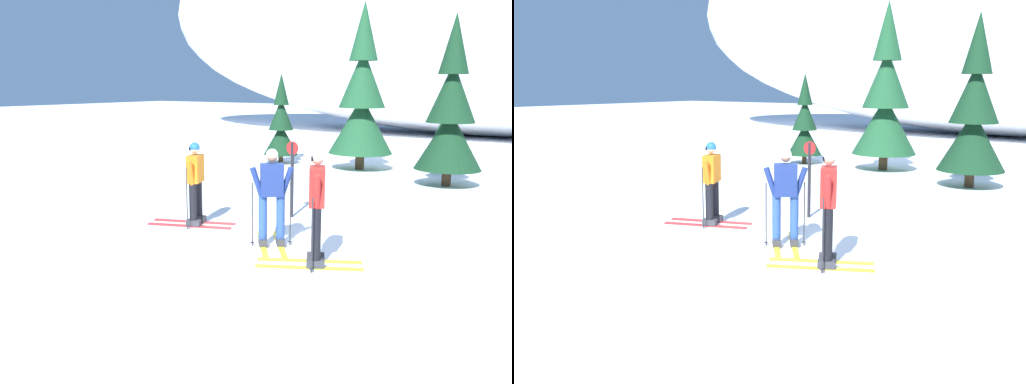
# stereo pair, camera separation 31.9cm
# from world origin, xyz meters

# --- Properties ---
(ground_plane) EXTENTS (120.00, 120.00, 0.00)m
(ground_plane) POSITION_xyz_m (0.00, 0.00, 0.00)
(ground_plane) COLOR white
(skier_red_jacket) EXTENTS (1.70, 1.17, 1.83)m
(skier_red_jacket) POSITION_xyz_m (1.15, -0.62, 0.97)
(skier_red_jacket) COLOR gold
(skier_red_jacket) RESTS_ON ground
(skier_navy_jacket) EXTENTS (1.31, 1.54, 1.74)m
(skier_navy_jacket) POSITION_xyz_m (0.02, -0.12, 0.90)
(skier_navy_jacket) COLOR gold
(skier_navy_jacket) RESTS_ON ground
(skier_orange_jacket) EXTENTS (1.79, 1.07, 1.69)m
(skier_orange_jacket) POSITION_xyz_m (-2.06, 0.28, 0.89)
(skier_orange_jacket) COLOR red
(skier_orange_jacket) RESTS_ON ground
(pine_tree_far_left) EXTENTS (1.23, 1.23, 3.20)m
(pine_tree_far_left) POSITION_xyz_m (-5.23, 8.77, 1.34)
(pine_tree_far_left) COLOR #47301E
(pine_tree_far_left) RESTS_ON ground
(pine_tree_center_left) EXTENTS (2.10, 2.10, 5.44)m
(pine_tree_center_left) POSITION_xyz_m (-2.30, 9.03, 2.28)
(pine_tree_center_left) COLOR #47301E
(pine_tree_center_left) RESTS_ON ground
(pine_tree_center_right) EXTENTS (1.16, 1.16, 2.99)m
(pine_tree_center_right) POSITION_xyz_m (0.19, 10.28, 1.25)
(pine_tree_center_right) COLOR #47301E
(pine_tree_center_right) RESTS_ON ground
(pine_tree_far_right) EXTENTS (1.82, 1.82, 4.71)m
(pine_tree_far_right) POSITION_xyz_m (0.96, 7.55, 1.97)
(pine_tree_far_right) COLOR #47301E
(pine_tree_far_right) RESTS_ON ground
(trail_marker_post) EXTENTS (0.28, 0.07, 1.64)m
(trail_marker_post) POSITION_xyz_m (-0.79, 1.96, 0.92)
(trail_marker_post) COLOR black
(trail_marker_post) RESTS_ON ground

